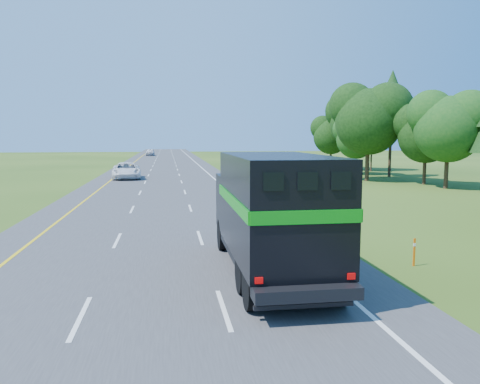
{
  "coord_description": "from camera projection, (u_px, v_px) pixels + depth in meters",
  "views": [
    {
      "loc": [
        0.42,
        -0.88,
        4.58
      ],
      "look_at": [
        4.22,
        23.5,
        1.68
      ],
      "focal_mm": 35.0,
      "sensor_mm": 36.0,
      "label": 1
    }
  ],
  "objects": [
    {
      "name": "road",
      "position": [
        164.0,
        180.0,
        50.39
      ],
      "size": [
        15.0,
        260.0,
        0.04
      ],
      "primitive_type": "cube",
      "color": "#38383A",
      "rests_on": "ground"
    },
    {
      "name": "white_suv",
      "position": [
        126.0,
        171.0,
        51.37
      ],
      "size": [
        3.49,
        6.63,
        1.78
      ],
      "primitive_type": "imported",
      "rotation": [
        0.0,
        0.0,
        0.09
      ],
      "color": "white",
      "rests_on": "road"
    },
    {
      "name": "horse_truck",
      "position": [
        271.0,
        211.0,
        15.33
      ],
      "size": [
        2.93,
        9.05,
        4.0
      ],
      "rotation": [
        0.0,
        0.0,
        -0.01
      ],
      "color": "black",
      "rests_on": "road"
    },
    {
      "name": "lane_markings",
      "position": [
        164.0,
        179.0,
        50.39
      ],
      "size": [
        11.15,
        260.0,
        0.01
      ],
      "color": "yellow",
      "rests_on": "road"
    },
    {
      "name": "far_car",
      "position": [
        150.0,
        152.0,
        115.13
      ],
      "size": [
        2.13,
        5.07,
        1.71
      ],
      "primitive_type": "imported",
      "rotation": [
        0.0,
        0.0,
        -0.02
      ],
      "color": "silver",
      "rests_on": "road"
    },
    {
      "name": "delineator",
      "position": [
        414.0,
        251.0,
        16.64
      ],
      "size": [
        0.08,
        0.05,
        1.01
      ],
      "color": "#FF660D",
      "rests_on": "ground"
    }
  ]
}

